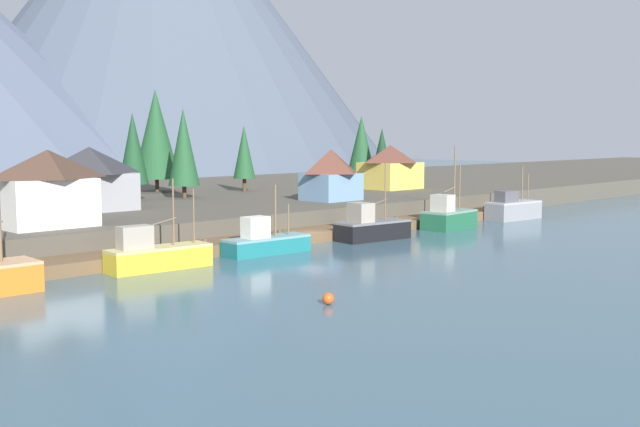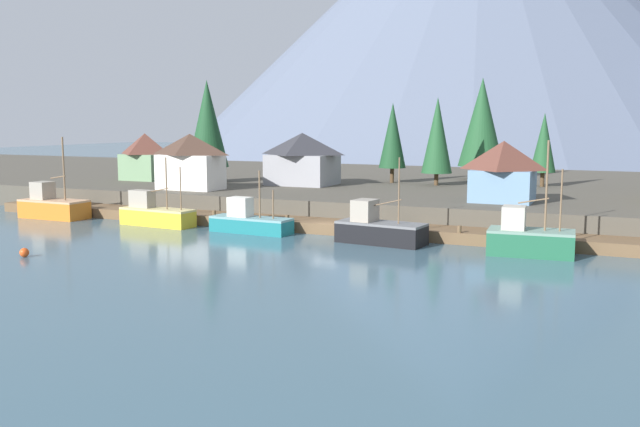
# 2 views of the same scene
# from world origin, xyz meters

# --- Properties ---
(ground_plane) EXTENTS (400.00, 400.00, 1.00)m
(ground_plane) POSITION_xyz_m (0.00, 20.00, -0.50)
(ground_plane) COLOR #3D5B6B
(dock) EXTENTS (80.00, 4.00, 1.60)m
(dock) POSITION_xyz_m (0.00, 1.99, 0.50)
(dock) COLOR brown
(dock) RESTS_ON ground_plane
(shoreline_bank) EXTENTS (400.00, 56.00, 2.50)m
(shoreline_bank) POSITION_xyz_m (0.00, 32.00, 1.25)
(shoreline_bank) COLOR #4C473D
(shoreline_bank) RESTS_ON ground_plane
(mountain_central_peak) EXTENTS (128.34, 128.34, 86.44)m
(mountain_central_peak) POSITION_xyz_m (65.49, 129.10, 43.22)
(mountain_central_peak) COLOR #475160
(mountain_central_peak) RESTS_ON ground_plane
(fishing_boat_yellow) EXTENTS (8.00, 2.89, 6.73)m
(fishing_boat_yellow) POSITION_xyz_m (-17.68, -1.54, 1.12)
(fishing_boat_yellow) COLOR gold
(fishing_boat_yellow) RESTS_ON ground_plane
(fishing_boat_teal) EXTENTS (7.87, 2.71, 5.76)m
(fishing_boat_teal) POSITION_xyz_m (-7.08, -1.47, 1.01)
(fishing_boat_teal) COLOR #196B70
(fishing_boat_teal) RESTS_ON ground_plane
(fishing_boat_black) EXTENTS (7.68, 3.63, 7.27)m
(fishing_boat_black) POSITION_xyz_m (5.69, -1.94, 1.18)
(fishing_boat_black) COLOR black
(fishing_boat_black) RESTS_ON ground_plane
(fishing_boat_green) EXTENTS (6.57, 3.67, 8.78)m
(fishing_boat_green) POSITION_xyz_m (17.87, -2.01, 1.26)
(fishing_boat_green) COLOR #1E5B3D
(fishing_boat_green) RESTS_ON ground_plane
(fishing_boat_grey) EXTENTS (7.55, 3.47, 6.33)m
(fishing_boat_grey) POSITION_xyz_m (30.80, -1.87, 1.26)
(fishing_boat_grey) COLOR gray
(fishing_boat_grey) RESTS_ON ground_plane
(house_yellow) EXTENTS (7.61, 6.48, 6.03)m
(house_yellow) POSITION_xyz_m (32.50, 18.56, 5.59)
(house_yellow) COLOR gold
(house_yellow) RESTS_ON shoreline_bank
(house_grey) EXTENTS (7.93, 6.57, 6.28)m
(house_grey) POSITION_xyz_m (-11.82, 19.57, 5.72)
(house_grey) COLOR gray
(house_grey) RESTS_ON shoreline_bank
(house_white) EXTENTS (7.36, 4.22, 6.28)m
(house_white) POSITION_xyz_m (-20.85, 9.08, 5.71)
(house_white) COLOR silver
(house_white) RESTS_ON shoreline_bank
(house_blue) EXTENTS (5.97, 5.16, 5.83)m
(house_blue) POSITION_xyz_m (13.53, 11.25, 5.49)
(house_blue) COLOR #6689A8
(house_blue) RESTS_ON shoreline_bank
(conifer_near_left) EXTENTS (3.68, 3.68, 10.56)m
(conifer_near_left) POSITION_xyz_m (3.26, 25.50, 8.51)
(conifer_near_left) COLOR #4C3823
(conifer_near_left) RESTS_ON shoreline_bank
(conifer_mid_left) EXTENTS (4.47, 4.47, 10.42)m
(conifer_mid_left) POSITION_xyz_m (40.20, 31.08, 8.35)
(conifer_mid_left) COLOR #4C3823
(conifer_mid_left) RESTS_ON shoreline_bank
(conifer_mid_right) EXTENTS (2.93, 2.93, 8.70)m
(conifer_mid_right) POSITION_xyz_m (15.13, 29.01, 7.68)
(conifer_mid_right) COLOR #4C3823
(conifer_mid_right) RESTS_ON shoreline_bank
(conifer_back_left) EXTENTS (5.95, 5.95, 13.37)m
(conifer_back_left) POSITION_xyz_m (6.34, 36.31, 10.06)
(conifer_back_left) COLOR #4C3823
(conifer_back_left) RESTS_ON shoreline_bank
(conifer_back_right) EXTENTS (3.39, 3.39, 9.97)m
(conifer_back_right) POSITION_xyz_m (-2.75, 26.68, 8.40)
(conifer_back_right) COLOR #4C3823
(conifer_back_right) RESTS_ON shoreline_bank
(conifer_centre) EXTENTS (3.23, 3.23, 8.48)m
(conifer_centre) POSITION_xyz_m (38.56, 25.41, 7.32)
(conifer_centre) COLOR #4C3823
(conifer_centre) RESTS_ON shoreline_bank
(channel_buoy) EXTENTS (0.70, 0.70, 0.70)m
(channel_buoy) POSITION_xyz_m (-16.69, -18.62, 0.35)
(channel_buoy) COLOR #E04C19
(channel_buoy) RESTS_ON ground_plane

